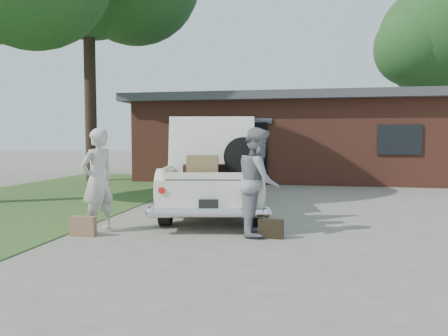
# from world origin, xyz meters

# --- Properties ---
(ground) EXTENTS (90.00, 90.00, 0.00)m
(ground) POSITION_xyz_m (0.00, 0.00, 0.00)
(ground) COLOR gray
(ground) RESTS_ON ground
(grass_strip) EXTENTS (6.00, 16.00, 0.02)m
(grass_strip) POSITION_xyz_m (-5.50, 3.00, 0.01)
(grass_strip) COLOR #2D4C1E
(grass_strip) RESTS_ON ground
(house) EXTENTS (12.80, 7.80, 3.30)m
(house) POSITION_xyz_m (0.98, 11.47, 1.67)
(house) COLOR brown
(house) RESTS_ON ground
(tree_right) EXTENTS (6.58, 5.72, 9.64)m
(tree_right) POSITION_xyz_m (7.98, 17.54, 6.49)
(tree_right) COLOR #38281E
(tree_right) RESTS_ON ground
(sedan) EXTENTS (2.79, 5.31, 2.08)m
(sedan) POSITION_xyz_m (-0.53, 2.19, 0.75)
(sedan) COLOR white
(sedan) RESTS_ON ground
(woman_left) EXTENTS (0.67, 0.79, 1.84)m
(woman_left) POSITION_xyz_m (-2.11, -0.28, 0.92)
(woman_left) COLOR beige
(woman_left) RESTS_ON ground
(woman_right) EXTENTS (0.79, 0.96, 1.84)m
(woman_right) POSITION_xyz_m (0.72, 0.02, 0.92)
(woman_right) COLOR gray
(woman_right) RESTS_ON ground
(suitcase_left) EXTENTS (0.44, 0.16, 0.34)m
(suitcase_left) POSITION_xyz_m (-2.18, -0.69, 0.17)
(suitcase_left) COLOR #986A4D
(suitcase_left) RESTS_ON ground
(suitcase_right) EXTENTS (0.42, 0.16, 0.32)m
(suitcase_right) POSITION_xyz_m (0.96, -0.23, 0.16)
(suitcase_right) COLOR black
(suitcase_right) RESTS_ON ground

